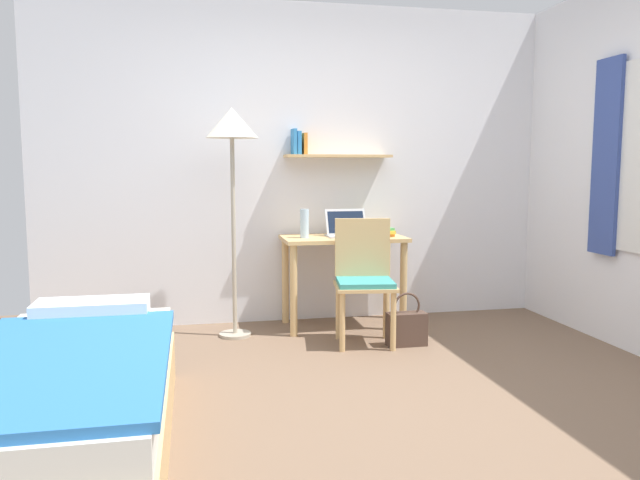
# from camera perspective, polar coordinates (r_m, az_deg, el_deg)

# --- Properties ---
(ground_plane) EXTENTS (5.28, 5.28, 0.00)m
(ground_plane) POSITION_cam_1_polar(r_m,az_deg,el_deg) (3.47, 5.40, -14.99)
(ground_plane) COLOR brown
(wall_back) EXTENTS (4.40, 0.27, 2.60)m
(wall_back) POSITION_cam_1_polar(r_m,az_deg,el_deg) (5.19, -1.04, 6.93)
(wall_back) COLOR white
(wall_back) RESTS_ON ground_plane
(bed) EXTENTS (0.89, 1.92, 0.54)m
(bed) POSITION_cam_1_polar(r_m,az_deg,el_deg) (3.09, -22.02, -13.48)
(bed) COLOR tan
(bed) RESTS_ON ground_plane
(desk) EXTENTS (0.97, 0.52, 0.73)m
(desk) POSITION_cam_1_polar(r_m,az_deg,el_deg) (4.97, 2.13, -1.39)
(desk) COLOR tan
(desk) RESTS_ON ground_plane
(desk_chair) EXTENTS (0.48, 0.45, 0.90)m
(desk_chair) POSITION_cam_1_polar(r_m,az_deg,el_deg) (4.54, 4.07, -3.29)
(desk_chair) COLOR tan
(desk_chair) RESTS_ON ground_plane
(standing_lamp) EXTENTS (0.38, 0.38, 1.71)m
(standing_lamp) POSITION_cam_1_polar(r_m,az_deg,el_deg) (4.67, -8.07, 9.39)
(standing_lamp) COLOR #B2A893
(standing_lamp) RESTS_ON ground_plane
(laptop) EXTENTS (0.33, 0.23, 0.21)m
(laptop) POSITION_cam_1_polar(r_m,az_deg,el_deg) (4.97, 2.49, 0.98)
(laptop) COLOR #B7BABF
(laptop) RESTS_ON desk
(water_bottle) EXTENTS (0.07, 0.07, 0.23)m
(water_bottle) POSITION_cam_1_polar(r_m,az_deg,el_deg) (4.85, -1.43, 1.53)
(water_bottle) COLOR silver
(water_bottle) RESTS_ON desk
(book_stack) EXTENTS (0.18, 0.25, 0.07)m
(book_stack) POSITION_cam_1_polar(r_m,az_deg,el_deg) (5.02, 5.59, 0.77)
(book_stack) COLOR orange
(book_stack) RESTS_ON desk
(handbag) EXTENTS (0.28, 0.12, 0.39)m
(handbag) POSITION_cam_1_polar(r_m,az_deg,el_deg) (4.57, 7.94, -7.94)
(handbag) COLOR #4C382D
(handbag) RESTS_ON ground_plane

